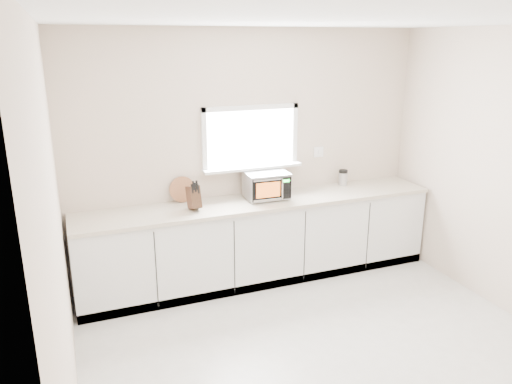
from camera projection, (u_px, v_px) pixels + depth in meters
name	position (u px, v px, depth m)	size (l,w,h in m)	color
ground	(336.00, 365.00, 4.11)	(4.00, 4.00, 0.00)	beige
back_wall	(250.00, 154.00, 5.49)	(4.00, 0.17, 2.70)	beige
cabinets	(260.00, 241.00, 5.50)	(3.92, 0.60, 0.88)	silver
countertop	(260.00, 202.00, 5.36)	(3.92, 0.64, 0.04)	#BCB29B
microwave	(266.00, 185.00, 5.37)	(0.46, 0.39, 0.29)	black
knife_block	(194.00, 197.00, 5.02)	(0.12, 0.23, 0.32)	#482919
cutting_board	(182.00, 189.00, 5.26)	(0.27, 0.27, 0.02)	#9C653C
coffee_grinder	(343.00, 177.00, 5.89)	(0.11, 0.11, 0.18)	#ABADB2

